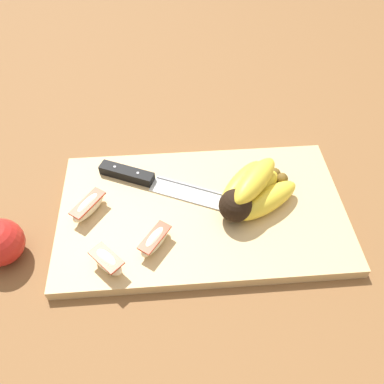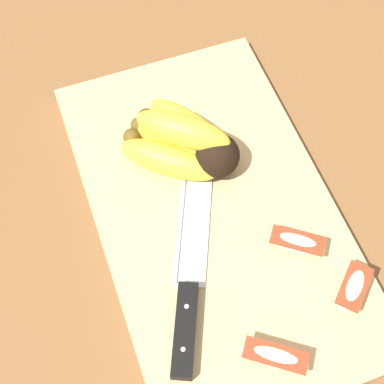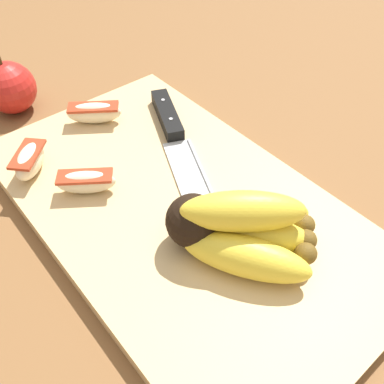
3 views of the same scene
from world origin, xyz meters
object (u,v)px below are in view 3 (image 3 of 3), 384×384
object	(u,v)px
chefs_knife	(176,138)
apple_wedge_far	(94,112)
apple_wedge_middle	(86,182)
banana_bunch	(239,228)
whole_apple	(10,88)
apple_wedge_near	(30,160)

from	to	relation	value
chefs_knife	apple_wedge_far	world-z (taller)	apple_wedge_far
apple_wedge_middle	apple_wedge_far	size ratio (longest dim) A/B	0.93
banana_bunch	chefs_knife	bearing A→B (deg)	161.59
banana_bunch	chefs_knife	xyz separation A→B (m)	(-0.17, 0.06, -0.02)
chefs_knife	whole_apple	size ratio (longest dim) A/B	3.13
apple_wedge_near	chefs_knife	bearing A→B (deg)	67.98
chefs_knife	apple_wedge_middle	distance (m)	0.13
banana_bunch	apple_wedge_far	size ratio (longest dim) A/B	2.17
chefs_knife	apple_wedge_middle	xyz separation A→B (m)	(0.00, -0.13, 0.01)
whole_apple	banana_bunch	bearing A→B (deg)	8.91
apple_wedge_near	apple_wedge_middle	xyz separation A→B (m)	(0.07, 0.03, -0.00)
apple_wedge_middle	banana_bunch	bearing A→B (deg)	24.91
apple_wedge_near	apple_wedge_far	size ratio (longest dim) A/B	0.84
apple_wedge_middle	chefs_knife	bearing A→B (deg)	91.65
apple_wedge_far	whole_apple	world-z (taller)	whole_apple
banana_bunch	apple_wedge_far	bearing A→B (deg)	-179.77
banana_bunch	whole_apple	size ratio (longest dim) A/B	1.79
chefs_knife	whole_apple	world-z (taller)	whole_apple
banana_bunch	apple_wedge_far	world-z (taller)	banana_bunch
apple_wedge_near	whole_apple	world-z (taller)	whole_apple
chefs_knife	whole_apple	bearing A→B (deg)	-153.07
apple_wedge_middle	apple_wedge_far	bearing A→B (deg)	145.27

